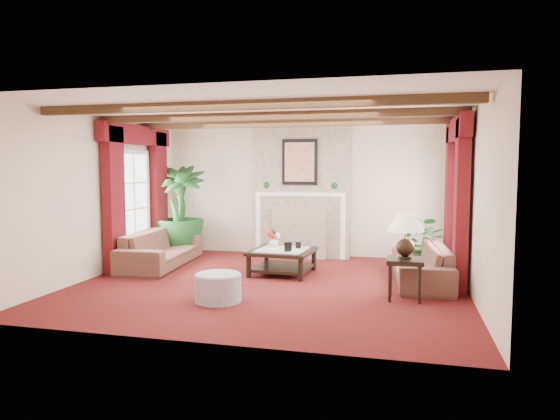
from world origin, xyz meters
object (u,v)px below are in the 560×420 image
(sofa_left, at_px, (161,243))
(sofa_right, at_px, (421,258))
(coffee_table, at_px, (282,262))
(potted_palm, at_px, (180,231))
(ottoman, at_px, (218,288))
(side_table, at_px, (405,279))

(sofa_left, relative_size, sofa_right, 1.10)
(sofa_right, xyz_separation_m, coffee_table, (-2.31, 0.10, -0.19))
(coffee_table, bearing_deg, potted_palm, 157.63)
(potted_palm, distance_m, ottoman, 3.78)
(sofa_right, bearing_deg, side_table, -17.30)
(sofa_left, height_order, sofa_right, sofa_left)
(potted_palm, bearing_deg, coffee_table, -26.17)
(sofa_right, relative_size, coffee_table, 2.01)
(ottoman, bearing_deg, sofa_right, 33.53)
(coffee_table, bearing_deg, sofa_right, 1.28)
(sofa_right, height_order, coffee_table, sofa_right)
(ottoman, bearing_deg, coffee_table, 76.90)
(sofa_left, distance_m, coffee_table, 2.39)
(sofa_left, relative_size, coffee_table, 2.21)
(sofa_right, bearing_deg, ottoman, -60.78)
(potted_palm, distance_m, coffee_table, 2.80)
(sofa_right, bearing_deg, potted_palm, -109.77)
(sofa_left, xyz_separation_m, sofa_right, (4.68, -0.24, -0.04))
(sofa_right, relative_size, side_table, 3.59)
(sofa_left, bearing_deg, sofa_right, -97.70)
(sofa_right, height_order, potted_palm, potted_palm)
(sofa_right, height_order, side_table, sofa_right)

